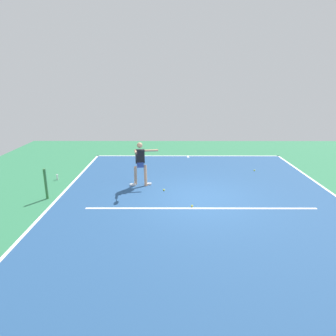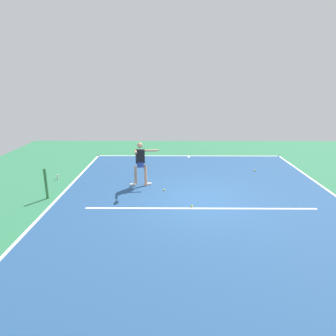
{
  "view_description": "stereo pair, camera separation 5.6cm",
  "coord_description": "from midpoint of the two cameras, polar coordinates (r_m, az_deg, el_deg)",
  "views": [
    {
      "loc": [
        1.03,
        9.52,
        3.93
      ],
      "look_at": [
        1.06,
        -0.68,
        0.9
      ],
      "focal_mm": 31.82,
      "sensor_mm": 36.0,
      "label": 1
    },
    {
      "loc": [
        0.98,
        9.52,
        3.93
      ],
      "look_at": [
        1.06,
        -0.68,
        0.9
      ],
      "focal_mm": 31.82,
      "sensor_mm": 36.0,
      "label": 2
    }
  ],
  "objects": [
    {
      "name": "tennis_player",
      "position": [
        11.3,
        -5.16,
        1.27
      ],
      "size": [
        1.11,
        1.23,
        1.7
      ],
      "rotation": [
        0.0,
        0.0,
        0.15
      ],
      "color": "tan",
      "rests_on": "ground_plane"
    },
    {
      "name": "tennis_ball_by_sideline",
      "position": [
        13.89,
        16.39,
        -0.44
      ],
      "size": [
        0.07,
        0.07,
        0.07
      ],
      "primitive_type": "sphere",
      "color": "#C6E53D",
      "rests_on": "ground_plane"
    },
    {
      "name": "net_post",
      "position": [
        10.94,
        -22.2,
        -2.8
      ],
      "size": [
        0.09,
        0.09,
        1.07
      ],
      "primitive_type": "cylinder",
      "color": "#38753D",
      "rests_on": "ground_plane"
    },
    {
      "name": "court_line_centre_mark",
      "position": [
        15.86,
        4.09,
        2.16
      ],
      "size": [
        0.1,
        0.3,
        0.01
      ],
      "primitive_type": "cube",
      "color": "white",
      "rests_on": "ground_plane"
    },
    {
      "name": "tennis_ball_far_corner",
      "position": [
        10.99,
        -0.64,
        -4.22
      ],
      "size": [
        0.07,
        0.07,
        0.07
      ],
      "primitive_type": "sphere",
      "color": "#CCE033",
      "rests_on": "ground_plane"
    },
    {
      "name": "court_line_baseline_near",
      "position": [
        16.05,
        4.04,
        2.34
      ],
      "size": [
        9.83,
        0.1,
        0.01
      ],
      "primitive_type": "cube",
      "color": "white",
      "rests_on": "ground_plane"
    },
    {
      "name": "tennis_ball_by_baseline",
      "position": [
        9.68,
        4.75,
        -7.26
      ],
      "size": [
        0.07,
        0.07,
        0.07
      ],
      "primitive_type": "sphere",
      "color": "yellow",
      "rests_on": "ground_plane"
    },
    {
      "name": "court_line_sideline_right",
      "position": [
        10.99,
        -20.21,
        -5.46
      ],
      "size": [
        0.1,
        12.13,
        0.01
      ],
      "primitive_type": "cube",
      "color": "white",
      "rests_on": "ground_plane"
    },
    {
      "name": "court_surface",
      "position": [
        10.34,
        6.04,
        -5.87
      ],
      "size": [
        9.83,
        12.13,
        0.0
      ],
      "primitive_type": "cube",
      "color": "navy",
      "rests_on": "ground_plane"
    },
    {
      "name": "court_line_service",
      "position": [
        9.61,
        6.49,
        -7.69
      ],
      "size": [
        7.37,
        0.1,
        0.01
      ],
      "primitive_type": "cube",
      "color": "white",
      "rests_on": "ground_plane"
    },
    {
      "name": "water_bottle",
      "position": [
        13.0,
        -20.27,
        -1.61
      ],
      "size": [
        0.07,
        0.07,
        0.22
      ],
      "primitive_type": "cylinder",
      "color": "white",
      "rests_on": "ground_plane"
    },
    {
      "name": "ground_plane",
      "position": [
        10.34,
        6.04,
        -5.88
      ],
      "size": [
        20.17,
        20.17,
        0.0
      ],
      "primitive_type": "plane",
      "color": "#2D754C"
    }
  ]
}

